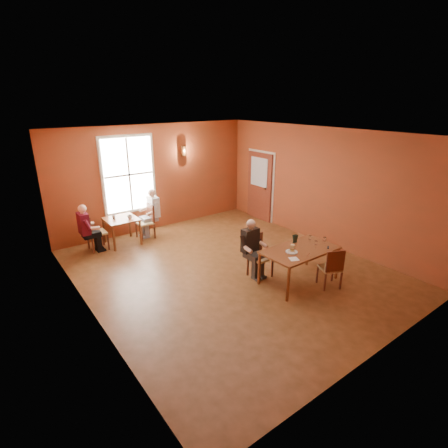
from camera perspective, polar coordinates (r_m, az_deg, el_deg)
ground at (r=7.96m, az=0.87°, el=-7.52°), size 6.00×7.00×0.01m
wall_back at (r=10.29m, az=-11.13°, el=7.41°), size 6.00×0.04×3.00m
wall_front at (r=5.26m, az=25.01°, el=-6.45°), size 6.00×0.04×3.00m
wall_left at (r=6.14m, az=-21.90°, el=-2.27°), size 0.04×7.00×3.00m
wall_right at (r=9.45m, az=15.59°, el=5.95°), size 0.04×7.00×3.00m
ceiling at (r=7.09m, az=1.00°, el=14.52°), size 6.00×7.00×0.04m
window at (r=9.90m, az=-15.27°, el=7.77°), size 1.36×0.10×1.96m
door at (r=11.03m, az=5.78°, el=6.11°), size 0.12×1.04×2.10m
wall_sconce at (r=10.49m, az=-6.64°, el=11.77°), size 0.16×0.16×0.28m
main_table at (r=7.51m, az=12.13°, el=-6.60°), size 1.58×0.89×0.74m
chair_diner_main at (r=7.54m, az=5.95°, el=-5.31°), size 0.41×0.41×0.93m
diner_main at (r=7.46m, az=6.14°, el=-4.40°), size 0.49×0.49×1.21m
chair_empty at (r=7.45m, az=16.92°, el=-6.75°), size 0.51×0.51×0.86m
plate_food at (r=7.17m, az=10.97°, el=-4.43°), size 0.26×0.26×0.03m
sandwich at (r=7.24m, az=11.12°, el=-3.87°), size 0.11×0.11×0.11m
goblet_a at (r=7.68m, az=13.86°, el=-2.38°), size 0.09×0.09×0.17m
goblet_b at (r=7.68m, az=16.07°, el=-2.60°), size 0.08×0.08×0.17m
goblet_c at (r=7.44m, az=14.78°, el=-3.22°), size 0.07×0.07×0.17m
menu_stand at (r=7.61m, az=11.54°, el=-2.38°), size 0.11×0.06×0.18m
knife at (r=7.13m, az=13.63°, el=-4.91°), size 0.19×0.09×0.00m
napkin at (r=6.89m, az=11.34°, el=-5.62°), size 0.22×0.22×0.01m
sunglasses at (r=7.56m, az=16.64°, el=-3.67°), size 0.12×0.10×0.01m
second_table at (r=9.60m, az=-16.27°, el=-1.11°), size 0.79×0.79×0.70m
chair_diner_white at (r=9.78m, az=-12.80°, el=0.32°), size 0.41×0.41×0.93m
diner_white at (r=9.74m, az=-12.72°, el=1.32°), size 0.51×0.51×1.28m
chair_diner_maroon at (r=9.38m, az=-20.03°, el=-1.21°), size 0.42×0.42×0.96m
diner_maroon at (r=9.32m, az=-20.30°, el=-0.48°), size 0.49×0.49×1.23m
cup_a at (r=9.41m, az=-15.13°, el=1.15°), size 0.14×0.14×0.10m
cup_b at (r=9.53m, az=-17.55°, el=1.13°), size 0.12×0.12×0.09m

